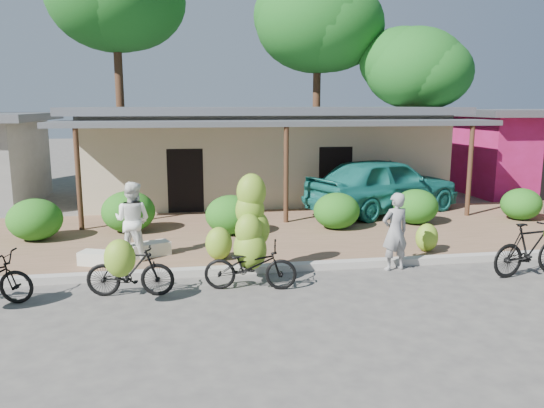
{
  "coord_description": "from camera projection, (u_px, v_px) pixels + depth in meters",
  "views": [
    {
      "loc": [
        -2.86,
        -8.45,
        3.41
      ],
      "look_at": [
        -0.89,
        3.23,
        1.2
      ],
      "focal_mm": 35.0,
      "sensor_mm": 36.0,
      "label": 1
    }
  ],
  "objects": [
    {
      "name": "shop_pink",
      "position": [
        518.0,
        149.0,
        21.34
      ],
      "size": [
        6.0,
        6.0,
        3.25
      ],
      "color": "#B01B66",
      "rests_on": "ground"
    },
    {
      "name": "bike_left",
      "position": [
        128.0,
        269.0,
        9.4
      ],
      "size": [
        1.63,
        1.19,
        1.23
      ],
      "rotation": [
        0.0,
        0.0,
        1.43
      ],
      "color": "black",
      "rests_on": "ground"
    },
    {
      "name": "loose_banana_b",
      "position": [
        219.0,
        243.0,
        11.41
      ],
      "size": [
        0.58,
        0.49,
        0.72
      ],
      "primitive_type": "ellipsoid",
      "color": "#71AA2A",
      "rests_on": "sidewalk"
    },
    {
      "name": "tree_near_right",
      "position": [
        410.0,
        66.0,
        23.7
      ],
      "size": [
        4.67,
        4.51,
        6.87
      ],
      "color": "#442C1B",
      "rests_on": "ground"
    },
    {
      "name": "hedge_4",
      "position": [
        416.0,
        207.0,
        14.87
      ],
      "size": [
        1.26,
        1.13,
        0.98
      ],
      "primitive_type": "ellipsoid",
      "color": "#1B5914",
      "rests_on": "sidewalk"
    },
    {
      "name": "bike_right",
      "position": [
        537.0,
        244.0,
        10.54
      ],
      "size": [
        1.9,
        1.3,
        1.71
      ],
      "rotation": [
        0.0,
        0.0,
        1.74
      ],
      "color": "black",
      "rests_on": "ground"
    },
    {
      "name": "teal_van",
      "position": [
        383.0,
        185.0,
        16.42
      ],
      "size": [
        5.52,
        3.84,
        1.74
      ],
      "primitive_type": "imported",
      "rotation": [
        0.0,
        0.0,
        1.96
      ],
      "color": "#176962",
      "rests_on": "sidewalk"
    },
    {
      "name": "loose_banana_a",
      "position": [
        221.0,
        245.0,
        11.56
      ],
      "size": [
        0.47,
        0.4,
        0.58
      ],
      "primitive_type": "ellipsoid",
      "color": "#71AA2A",
      "rests_on": "sidewalk"
    },
    {
      "name": "vendor",
      "position": [
        395.0,
        232.0,
        11.01
      ],
      "size": [
        0.66,
        0.5,
        1.65
      ],
      "primitive_type": "imported",
      "rotation": [
        0.0,
        0.0,
        3.32
      ],
      "color": "gray",
      "rests_on": "ground"
    },
    {
      "name": "hedge_5",
      "position": [
        521.0,
        204.0,
        15.43
      ],
      "size": [
        1.18,
        1.06,
        0.92
      ],
      "primitive_type": "ellipsoid",
      "color": "#1B5914",
      "rests_on": "sidewalk"
    },
    {
      "name": "ground",
      "position": [
        353.0,
        303.0,
        9.28
      ],
      "size": [
        100.0,
        100.0,
        0.0
      ],
      "primitive_type": "plane",
      "color": "#474542",
      "rests_on": "ground"
    },
    {
      "name": "sidewalk",
      "position": [
        294.0,
        233.0,
        14.12
      ],
      "size": [
        60.0,
        6.0,
        0.12
      ],
      "primitive_type": "cube",
      "color": "#8D624C",
      "rests_on": "ground"
    },
    {
      "name": "hedge_1",
      "position": [
        128.0,
        212.0,
        13.91
      ],
      "size": [
        1.39,
        1.25,
        1.09
      ],
      "primitive_type": "ellipsoid",
      "color": "#1B5914",
      "rests_on": "sidewalk"
    },
    {
      "name": "bike_center",
      "position": [
        251.0,
        244.0,
        10.09
      ],
      "size": [
        1.81,
        1.26,
        2.13
      ],
      "rotation": [
        0.0,
        0.0,
        1.39
      ],
      "color": "black",
      "rests_on": "ground"
    },
    {
      "name": "sack_far",
      "position": [
        98.0,
        258.0,
        11.09
      ],
      "size": [
        0.84,
        0.63,
        0.28
      ],
      "primitive_type": "cube",
      "rotation": [
        0.0,
        0.0,
        -0.38
      ],
      "color": "silver",
      "rests_on": "sidewalk"
    },
    {
      "name": "loose_banana_c",
      "position": [
        427.0,
        238.0,
        12.06
      ],
      "size": [
        0.52,
        0.44,
        0.65
      ],
      "primitive_type": "ellipsoid",
      "color": "#71AA2A",
      "rests_on": "sidewalk"
    },
    {
      "name": "hedge_3",
      "position": [
        337.0,
        211.0,
        14.28
      ],
      "size": [
        1.26,
        1.13,
        0.98
      ],
      "primitive_type": "ellipsoid",
      "color": "#1B5914",
      "rests_on": "sidewalk"
    },
    {
      "name": "tree_center_right",
      "position": [
        313.0,
        20.0,
        24.59
      ],
      "size": [
        5.85,
        5.78,
        9.51
      ],
      "color": "#442C1B",
      "rests_on": "ground"
    },
    {
      "name": "hedge_2",
      "position": [
        231.0,
        215.0,
        13.67
      ],
      "size": [
        1.3,
        1.17,
        1.02
      ],
      "primitive_type": "ellipsoid",
      "color": "#1B5914",
      "rests_on": "sidewalk"
    },
    {
      "name": "bystander",
      "position": [
        133.0,
        220.0,
        11.42
      ],
      "size": [
        1.01,
        0.91,
        1.69
      ],
      "primitive_type": "imported",
      "rotation": [
        0.0,
        0.0,
        2.74
      ],
      "color": "white",
      "rests_on": "sidewalk"
    },
    {
      "name": "shop_main",
      "position": [
        261.0,
        152.0,
        19.56
      ],
      "size": [
        13.0,
        8.5,
        3.35
      ],
      "color": "#C3AD93",
      "rests_on": "ground"
    },
    {
      "name": "curb",
      "position": [
        323.0,
        265.0,
        11.2
      ],
      "size": [
        60.0,
        0.25,
        0.15
      ],
      "primitive_type": "cube",
      "color": "#A8A399",
      "rests_on": "ground"
    },
    {
      "name": "hedge_0",
      "position": [
        35.0,
        220.0,
        13.05
      ],
      "size": [
        1.33,
        1.2,
        1.04
      ],
      "primitive_type": "ellipsoid",
      "color": "#1B5914",
      "rests_on": "sidewalk"
    },
    {
      "name": "sack_near",
      "position": [
        150.0,
        249.0,
        11.75
      ],
      "size": [
        0.94,
        0.69,
        0.3
      ],
      "primitive_type": "cube",
      "rotation": [
        0.0,
        0.0,
        0.38
      ],
      "color": "silver",
      "rests_on": "sidewalk"
    }
  ]
}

